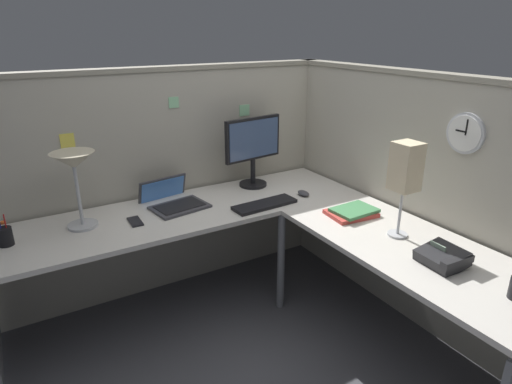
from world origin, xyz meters
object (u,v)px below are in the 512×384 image
object	(u,v)px
cell_phone	(135,222)
wall_clock	(466,133)
pen_cup	(5,236)
desk_lamp_paper	(405,170)
office_phone	(443,258)
keyboard	(265,204)
monitor	(253,147)
desk_lamp_dome	(74,167)
computer_mouse	(303,193)
book_stack	(352,212)
laptop	(172,200)

from	to	relation	value
cell_phone	wall_clock	distance (m)	1.91
pen_cup	desk_lamp_paper	xyz separation A→B (m)	(1.88, -0.97, 0.33)
desk_lamp_paper	office_phone	bearing A→B (deg)	-99.87
keyboard	pen_cup	size ratio (longest dim) A/B	2.39
monitor	desk_lamp_dome	world-z (taller)	monitor
keyboard	office_phone	world-z (taller)	office_phone
computer_mouse	cell_phone	size ratio (longest dim) A/B	0.72
desk_lamp_dome	book_stack	distance (m)	1.64
keyboard	laptop	bearing A→B (deg)	142.90
monitor	cell_phone	bearing A→B (deg)	-167.76
book_stack	wall_clock	bearing A→B (deg)	-52.10
monitor	book_stack	bearing A→B (deg)	-72.16
desk_lamp_paper	monitor	bearing A→B (deg)	103.93
office_phone	keyboard	bearing A→B (deg)	108.11
computer_mouse	cell_phone	xyz separation A→B (m)	(-1.12, 0.15, -0.01)
cell_phone	book_stack	size ratio (longest dim) A/B	0.48
pen_cup	wall_clock	size ratio (longest dim) A/B	0.82
computer_mouse	wall_clock	xyz separation A→B (m)	(0.40, -0.86, 0.54)
wall_clock	keyboard	bearing A→B (deg)	130.86
desk_lamp_dome	pen_cup	distance (m)	0.50
office_phone	monitor	bearing A→B (deg)	98.52
cell_phone	pen_cup	bearing A→B (deg)	176.51
computer_mouse	pen_cup	xyz separation A→B (m)	(-1.79, 0.21, 0.04)
desk_lamp_dome	pen_cup	world-z (taller)	desk_lamp_dome
monitor	office_phone	world-z (taller)	monitor
computer_mouse	cell_phone	distance (m)	1.13
laptop	computer_mouse	world-z (taller)	laptop
pen_cup	desk_lamp_paper	size ratio (longest dim) A/B	0.34
book_stack	laptop	bearing A→B (deg)	140.05
laptop	book_stack	bearing A→B (deg)	-39.95
wall_clock	desk_lamp_paper	bearing A→B (deg)	162.31
desk_lamp_dome	pen_cup	size ratio (longest dim) A/B	2.47
monitor	pen_cup	size ratio (longest dim) A/B	2.78
keyboard	desk_lamp_paper	size ratio (longest dim) A/B	0.81
cell_phone	book_stack	distance (m)	1.31
computer_mouse	office_phone	size ratio (longest dim) A/B	0.48
cell_phone	desk_lamp_paper	bearing A→B (deg)	-35.62
desk_lamp_paper	pen_cup	bearing A→B (deg)	152.54
computer_mouse	pen_cup	bearing A→B (deg)	173.28
monitor	wall_clock	bearing A→B (deg)	-64.08
monitor	office_phone	xyz separation A→B (m)	(0.22, -1.45, -0.26)
pen_cup	wall_clock	bearing A→B (deg)	-26.14
cell_phone	book_stack	bearing A→B (deg)	-24.52
monitor	keyboard	world-z (taller)	monitor
computer_mouse	desk_lamp_dome	world-z (taller)	desk_lamp_dome
desk_lamp_dome	desk_lamp_paper	world-z (taller)	desk_lamp_paper
keyboard	office_phone	bearing A→B (deg)	-74.76
laptop	pen_cup	size ratio (longest dim) A/B	2.38
keyboard	cell_phone	xyz separation A→B (m)	(-0.79, 0.18, -0.01)
monitor	book_stack	world-z (taller)	monitor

